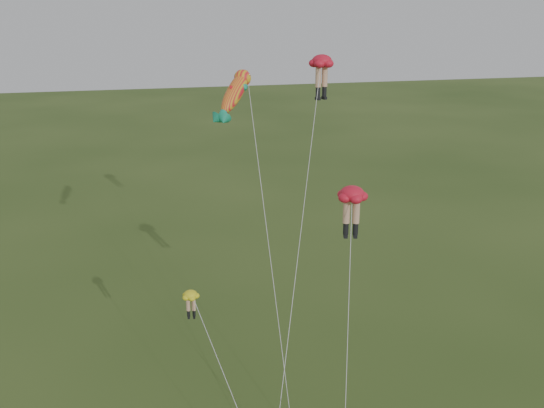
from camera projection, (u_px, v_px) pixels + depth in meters
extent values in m
ellipsoid|color=red|center=(322.00, 61.00, 34.59)|extent=(1.91, 1.91, 0.75)
cylinder|color=tan|center=(318.00, 77.00, 34.75)|extent=(0.33, 0.33, 1.15)
cylinder|color=black|center=(318.00, 92.00, 35.02)|extent=(0.26, 0.26, 0.58)
cube|color=black|center=(318.00, 99.00, 35.14)|extent=(0.29, 0.38, 0.17)
cylinder|color=tan|center=(325.00, 76.00, 34.98)|extent=(0.33, 0.33, 1.15)
cylinder|color=black|center=(324.00, 92.00, 35.26)|extent=(0.26, 0.26, 0.58)
cube|color=black|center=(324.00, 98.00, 35.37)|extent=(0.29, 0.38, 0.17)
cylinder|color=silver|center=(299.00, 250.00, 32.24)|extent=(5.44, 10.21, 19.52)
ellipsoid|color=red|center=(352.00, 194.00, 30.57)|extent=(1.99, 1.99, 0.81)
cylinder|color=tan|center=(346.00, 211.00, 30.88)|extent=(0.36, 0.36, 1.24)
cylinder|color=black|center=(346.00, 229.00, 31.17)|extent=(0.28, 0.28, 0.62)
cube|color=black|center=(345.00, 236.00, 31.30)|extent=(0.29, 0.40, 0.18)
cylinder|color=tan|center=(356.00, 212.00, 30.87)|extent=(0.36, 0.36, 1.24)
cylinder|color=black|center=(355.00, 229.00, 31.16)|extent=(0.28, 0.28, 0.62)
cube|color=black|center=(355.00, 236.00, 31.28)|extent=(0.29, 0.40, 0.18)
cylinder|color=silver|center=(348.00, 338.00, 29.49)|extent=(2.26, 6.18, 13.54)
ellipsoid|color=yellow|center=(190.00, 295.00, 31.02)|extent=(1.05, 1.05, 0.46)
cylinder|color=tan|center=(188.00, 304.00, 31.18)|extent=(0.21, 0.21, 0.71)
cylinder|color=black|center=(189.00, 313.00, 31.35)|extent=(0.16, 0.16, 0.35)
cube|color=black|center=(189.00, 317.00, 31.42)|extent=(0.14, 0.22, 0.10)
cylinder|color=tan|center=(194.00, 304.00, 31.21)|extent=(0.21, 0.21, 0.71)
cylinder|color=black|center=(194.00, 313.00, 31.37)|extent=(0.16, 0.16, 0.35)
cube|color=black|center=(194.00, 317.00, 31.44)|extent=(0.14, 0.22, 0.10)
cylinder|color=silver|center=(235.00, 403.00, 28.83)|extent=(3.10, 8.18, 8.32)
ellipsoid|color=gold|center=(235.00, 91.00, 29.67)|extent=(2.55, 2.78, 2.50)
sphere|color=gold|center=(235.00, 91.00, 29.67)|extent=(1.50, 1.54, 1.26)
cone|color=#169069|center=(235.00, 91.00, 29.67)|extent=(1.29, 1.34, 1.22)
cone|color=#169069|center=(235.00, 91.00, 29.67)|extent=(1.29, 1.34, 1.22)
cone|color=#169069|center=(235.00, 91.00, 29.67)|extent=(0.73, 0.76, 0.68)
cone|color=#169069|center=(235.00, 91.00, 29.67)|extent=(0.73, 0.76, 0.68)
cone|color=red|center=(235.00, 91.00, 29.67)|extent=(0.76, 0.78, 0.66)
cylinder|color=silver|center=(267.00, 285.00, 29.77)|extent=(1.69, 6.39, 18.17)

